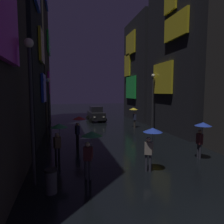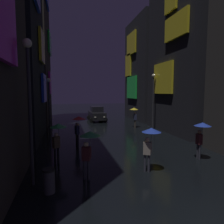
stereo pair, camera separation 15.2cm
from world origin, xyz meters
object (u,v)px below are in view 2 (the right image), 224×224
Objects in this scene: streetlamp_right_far at (153,95)px; pedestrian_foreground_left_green at (58,132)px; pedestrian_midstreet_centre_green at (89,142)px; pedestrian_foreground_right_blue at (150,137)px; streetlamp_left_far at (49,99)px; trash_bin at (49,181)px; pedestrian_far_right_red at (78,123)px; pedestrian_midstreet_left_blue at (201,130)px; pedestrian_near_crossing_yellow at (134,112)px; streetlamp_left_near at (29,96)px; car_distant at (97,114)px.

pedestrian_foreground_left_green is at bearing -139.14° from streetlamp_right_far.
pedestrian_foreground_right_blue is at bearing 2.66° from pedestrian_midstreet_centre_green.
trash_bin is (0.70, -10.81, -2.69)m from streetlamp_left_far.
pedestrian_far_right_red is 0.43× the size of streetlamp_left_far.
streetlamp_right_far is (7.79, 4.80, 1.81)m from pedestrian_far_right_red.
pedestrian_far_right_red is 1.00× the size of pedestrian_midstreet_left_blue.
streetlamp_right_far is at bearing 64.48° from pedestrian_foreground_right_blue.
pedestrian_midstreet_left_blue is (6.46, -4.34, 0.00)m from pedestrian_far_right_red.
pedestrian_foreground_right_blue is (2.88, 0.13, 0.00)m from pedestrian_midstreet_centre_green.
streetlamp_left_far is (-10.00, -0.23, -0.32)m from streetlamp_right_far.
pedestrian_near_crossing_yellow is 10.33m from pedestrian_midstreet_left_blue.
pedestrian_midstreet_left_blue is 0.43× the size of streetlamp_left_far.
streetlamp_right_far is at bearing 31.66° from pedestrian_far_right_red.
pedestrian_midstreet_centre_green is 0.36× the size of streetlamp_left_near.
streetlamp_right_far is (7.69, 10.21, 1.81)m from pedestrian_midstreet_centre_green.
pedestrian_midstreet_left_blue is (6.36, 1.07, 0.00)m from pedestrian_midstreet_centre_green.
pedestrian_foreground_left_green is at bearing 170.41° from pedestrian_midstreet_left_blue.
pedestrian_near_crossing_yellow and pedestrian_midstreet_left_blue have the same top height.
pedestrian_near_crossing_yellow reaches higher than car_distant.
trash_bin is (-1.51, -6.24, -1.20)m from pedestrian_far_right_red.
pedestrian_near_crossing_yellow is at bearing 57.63° from trash_bin.
streetlamp_right_far reaches higher than pedestrian_midstreet_centre_green.
pedestrian_midstreet_left_blue is 3.61m from pedestrian_foreground_right_blue.
streetlamp_left_near is (-10.00, -10.20, 0.14)m from streetlamp_right_far.
streetlamp_left_far is at bearing 103.02° from pedestrian_midstreet_centre_green.
pedestrian_midstreet_left_blue is 12.52m from streetlamp_left_far.
pedestrian_near_crossing_yellow is 0.51× the size of car_distant.
pedestrian_midstreet_centre_green is 3.02m from streetlamp_left_near.
pedestrian_far_right_red and pedestrian_midstreet_left_blue have the same top height.
streetlamp_left_far is at bearing 134.23° from pedestrian_midstreet_left_blue.
pedestrian_foreground_left_green is 15.44m from car_distant.
pedestrian_foreground_right_blue is 0.38× the size of streetlamp_right_far.
pedestrian_foreground_left_green is 0.36× the size of streetlamp_left_near.
pedestrian_foreground_right_blue is at bearing 12.08° from trash_bin.
pedestrian_midstreet_centre_green and pedestrian_midstreet_left_blue have the same top height.
trash_bin is at bearing -86.30° from streetlamp_left_far.
streetlamp_right_far is at bearing 53.01° from pedestrian_midstreet_centre_green.
pedestrian_near_crossing_yellow is 11.73m from pedestrian_foreground_right_blue.
pedestrian_far_right_red is at bearing -64.15° from streetlamp_left_far.
pedestrian_far_right_red and pedestrian_near_crossing_yellow have the same top height.
streetlamp_left_far is at bearing -126.73° from car_distant.
streetlamp_left_near reaches higher than pedestrian_near_crossing_yellow.
trash_bin is (0.70, -0.84, -3.15)m from streetlamp_left_near.
car_distant is 0.84× the size of streetlamp_left_far.
pedestrian_midstreet_centre_green is at bearing -177.34° from pedestrian_foreground_right_blue.
streetlamp_left_far reaches higher than car_distant.
car_distant is 18.16m from streetlamp_left_near.
pedestrian_midstreet_centre_green is 1.00× the size of pedestrian_midstreet_left_blue.
pedestrian_midstreet_centre_green and pedestrian_foreground_right_blue have the same top height.
streetlamp_left_near reaches higher than car_distant.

